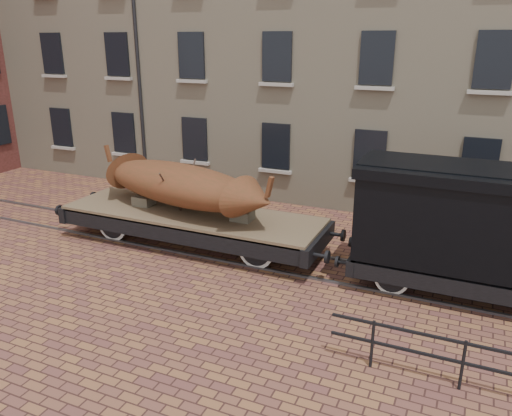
% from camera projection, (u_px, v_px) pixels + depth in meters
% --- Properties ---
extents(ground, '(90.00, 90.00, 0.00)m').
position_uv_depth(ground, '(292.00, 263.00, 14.07)').
color(ground, brown).
extents(warehouse_cream, '(40.00, 10.19, 14.00)m').
position_uv_depth(warehouse_cream, '(458.00, 12.00, 19.30)').
color(warehouse_cream, '#C1B291').
rests_on(warehouse_cream, ground).
extents(rail_track, '(30.00, 1.52, 0.06)m').
position_uv_depth(rail_track, '(292.00, 262.00, 14.06)').
color(rail_track, '#59595E').
rests_on(rail_track, ground).
extents(flatcar_wagon, '(9.02, 2.45, 1.36)m').
position_uv_depth(flatcar_wagon, '(192.00, 219.00, 15.04)').
color(flatcar_wagon, brown).
rests_on(flatcar_wagon, ground).
extents(iron_boat, '(6.77, 3.14, 1.62)m').
position_uv_depth(iron_boat, '(179.00, 184.00, 14.85)').
color(iron_boat, brown).
rests_on(iron_boat, flatcar_wagon).
extents(goods_van, '(6.21, 2.26, 3.21)m').
position_uv_depth(goods_van, '(476.00, 218.00, 11.67)').
color(goods_van, black).
rests_on(goods_van, ground).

